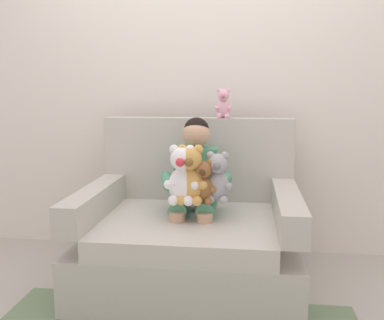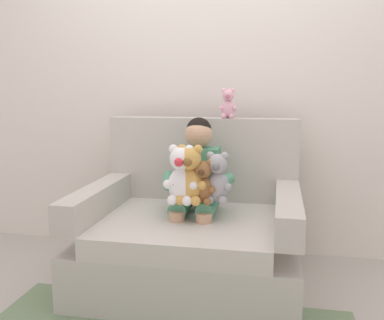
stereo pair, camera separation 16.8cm
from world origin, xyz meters
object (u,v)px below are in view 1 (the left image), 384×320
object	(u,v)px
armchair	(191,235)
seated_child	(195,179)
plush_brown	(203,183)
plush_grey	(217,179)
plush_honey	(190,176)
plush_white	(182,176)
plush_pink_on_backrest	(223,104)

from	to	relation	value
armchair	seated_child	size ratio (longest dim) A/B	1.55
armchair	plush_brown	distance (m)	0.40
plush_brown	plush_grey	world-z (taller)	plush_grey
plush_brown	plush_honey	xyz separation A→B (m)	(-0.07, -0.01, 0.04)
plush_brown	plush_honey	size ratio (longest dim) A/B	0.75
armchair	plush_white	distance (m)	0.43
armchair	plush_grey	size ratio (longest dim) A/B	4.34
armchair	plush_brown	xyz separation A→B (m)	(0.09, -0.14, 0.36)
plush_white	plush_grey	bearing A→B (deg)	25.00
seated_child	plush_white	world-z (taller)	seated_child
plush_brown	plush_honey	world-z (taller)	plush_honey
seated_child	plush_grey	distance (m)	0.21
armchair	seated_child	distance (m)	0.35
armchair	plush_white	world-z (taller)	armchair
armchair	plush_honey	size ratio (longest dim) A/B	3.77
armchair	plush_grey	bearing A→B (deg)	-31.88
plush_brown	plush_honey	distance (m)	0.08
plush_grey	plush_honey	bearing A→B (deg)	-164.96
plush_brown	plush_pink_on_backrest	bearing A→B (deg)	77.36
plush_honey	plush_pink_on_backrest	distance (m)	0.68
armchair	plush_white	bearing A→B (deg)	-100.85
plush_pink_on_backrest	seated_child	bearing A→B (deg)	-117.49
seated_child	plush_white	xyz separation A→B (m)	(-0.05, -0.20, 0.05)
plush_white	plush_brown	bearing A→B (deg)	18.71
seated_child	plush_honey	world-z (taller)	seated_child
armchair	plush_pink_on_backrest	size ratio (longest dim) A/B	6.43
seated_child	plush_grey	bearing A→B (deg)	-47.42
plush_pink_on_backrest	plush_honey	bearing A→B (deg)	-109.76
plush_grey	plush_pink_on_backrest	size ratio (longest dim) A/B	1.48
plush_grey	plush_pink_on_backrest	world-z (taller)	plush_pink_on_backrest
seated_child	plush_honey	bearing A→B (deg)	-93.79
armchair	plush_pink_on_backrest	distance (m)	0.89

